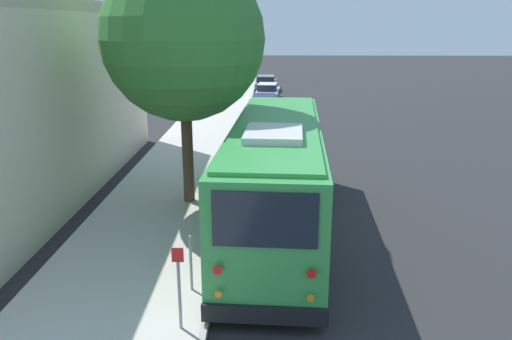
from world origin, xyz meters
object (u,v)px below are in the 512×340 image
object	(u,v)px
parked_sedan_navy	(264,106)
parked_sedan_white	(268,92)
shuttle_bus	(276,171)
parked_sedan_gray	(266,83)
parked_sedan_black	(267,125)
sign_post_near	(179,288)
sign_post_far	(191,263)
street_tree	(183,27)

from	to	relation	value
parked_sedan_navy	parked_sedan_white	xyz separation A→B (m)	(6.52, -0.23, -0.02)
shuttle_bus	parked_sedan_gray	size ratio (longest dim) A/B	2.22
shuttle_bus	parked_sedan_black	size ratio (longest dim) A/B	2.25
sign_post_near	sign_post_far	bearing A→B (deg)	0.00
street_tree	parked_sedan_navy	bearing A→B (deg)	-8.07
parked_sedan_navy	sign_post_far	world-z (taller)	sign_post_far
parked_sedan_black	parked_sedan_gray	world-z (taller)	parked_sedan_gray
parked_sedan_white	parked_sedan_gray	world-z (taller)	parked_sedan_gray
sign_post_far	parked_sedan_gray	bearing A→B (deg)	-2.51
parked_sedan_white	sign_post_far	size ratio (longest dim) A/B	3.61
sign_post_near	sign_post_far	xyz separation A→B (m)	(1.43, 0.00, -0.22)
parked_sedan_black	parked_sedan_navy	size ratio (longest dim) A/B	1.04
shuttle_bus	parked_sedan_gray	bearing A→B (deg)	3.98
street_tree	sign_post_near	world-z (taller)	street_tree
shuttle_bus	parked_sedan_gray	distance (m)	30.89
parked_sedan_gray	parked_sedan_navy	bearing A→B (deg)	-177.81
parked_sedan_white	sign_post_near	distance (m)	30.26
parked_sedan_navy	shuttle_bus	bearing A→B (deg)	-176.00
shuttle_bus	sign_post_far	size ratio (longest dim) A/B	8.33
parked_sedan_navy	parked_sedan_gray	bearing A→B (deg)	2.16
shuttle_bus	street_tree	bearing A→B (deg)	56.86
shuttle_bus	parked_sedan_black	bearing A→B (deg)	4.61
parked_sedan_gray	parked_sedan_white	bearing A→B (deg)	-176.04
sign_post_near	parked_sedan_white	bearing A→B (deg)	-3.13
parked_sedan_black	street_tree	size ratio (longest dim) A/B	0.57
parked_sedan_black	parked_sedan_gray	xyz separation A→B (m)	(18.60, 0.09, 0.01)
parked_sedan_black	sign_post_far	distance (m)	16.10
parked_sedan_white	street_tree	bearing A→B (deg)	178.25
parked_sedan_white	sign_post_far	distance (m)	28.83
parked_sedan_navy	parked_sedan_gray	world-z (taller)	parked_sedan_navy
parked_sedan_navy	sign_post_near	xyz separation A→B (m)	(-23.69, 1.42, 0.39)
sign_post_far	street_tree	bearing A→B (deg)	8.87
parked_sedan_gray	sign_post_far	bearing A→B (deg)	-179.90
shuttle_bus	parked_sedan_black	xyz separation A→B (m)	(12.26, 0.28, -1.17)
parked_sedan_navy	street_tree	xyz separation A→B (m)	(-16.45, 2.33, 4.98)
shuttle_bus	parked_sedan_gray	world-z (taller)	shuttle_bus
parked_sedan_gray	sign_post_far	world-z (taller)	sign_post_far
shuttle_bus	parked_sedan_black	world-z (taller)	shuttle_bus
sign_post_near	sign_post_far	world-z (taller)	sign_post_near
parked_sedan_white	street_tree	world-z (taller)	street_tree
parked_sedan_gray	sign_post_near	xyz separation A→B (m)	(-36.05, 1.52, 0.41)
parked_sedan_gray	sign_post_near	size ratio (longest dim) A/B	2.85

